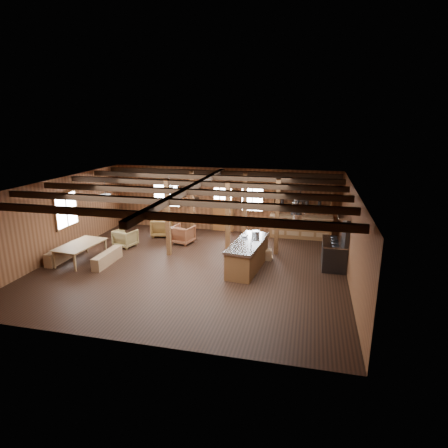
{
  "coord_description": "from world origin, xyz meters",
  "views": [
    {
      "loc": [
        3.72,
        -11.12,
        4.78
      ],
      "look_at": [
        0.89,
        0.88,
        1.34
      ],
      "focal_mm": 30.0,
      "sensor_mm": 36.0,
      "label": 1
    }
  ],
  "objects_px": {
    "armchair_a": "(162,227)",
    "armchair_b": "(183,234)",
    "commercial_range": "(336,249)",
    "armchair_c": "(125,238)",
    "kitchen_island": "(248,255)",
    "dining_table": "(82,253)"
  },
  "relations": [
    {
      "from": "dining_table",
      "to": "armchair_a",
      "type": "distance_m",
      "value": 3.79
    },
    {
      "from": "armchair_a",
      "to": "armchair_b",
      "type": "relative_size",
      "value": 1.05
    },
    {
      "from": "dining_table",
      "to": "armchair_b",
      "type": "height_order",
      "value": "armchair_b"
    },
    {
      "from": "dining_table",
      "to": "armchair_c",
      "type": "bearing_deg",
      "value": -15.78
    },
    {
      "from": "commercial_range",
      "to": "dining_table",
      "type": "xyz_separation_m",
      "value": [
        -8.55,
        -1.56,
        -0.29
      ]
    },
    {
      "from": "dining_table",
      "to": "armchair_a",
      "type": "xyz_separation_m",
      "value": [
        1.55,
        3.46,
        0.06
      ]
    },
    {
      "from": "kitchen_island",
      "to": "armchair_a",
      "type": "xyz_separation_m",
      "value": [
        -4.17,
        2.77,
        -0.1
      ]
    },
    {
      "from": "kitchen_island",
      "to": "armchair_c",
      "type": "height_order",
      "value": "kitchen_island"
    },
    {
      "from": "kitchen_island",
      "to": "armchair_b",
      "type": "height_order",
      "value": "kitchen_island"
    },
    {
      "from": "kitchen_island",
      "to": "commercial_range",
      "type": "height_order",
      "value": "commercial_range"
    },
    {
      "from": "kitchen_island",
      "to": "armchair_c",
      "type": "distance_m",
      "value": 5.15
    },
    {
      "from": "armchair_b",
      "to": "armchair_c",
      "type": "height_order",
      "value": "armchair_b"
    },
    {
      "from": "armchair_a",
      "to": "armchair_b",
      "type": "bearing_deg",
      "value": 137.72
    },
    {
      "from": "dining_table",
      "to": "armchair_b",
      "type": "xyz_separation_m",
      "value": [
        2.75,
        2.73,
        0.04
      ]
    },
    {
      "from": "armchair_a",
      "to": "armchair_c",
      "type": "xyz_separation_m",
      "value": [
        -0.84,
        -1.62,
        -0.04
      ]
    },
    {
      "from": "armchair_b",
      "to": "armchair_a",
      "type": "bearing_deg",
      "value": -17.8
    },
    {
      "from": "commercial_range",
      "to": "armchair_a",
      "type": "xyz_separation_m",
      "value": [
        -7.0,
        1.89,
        -0.23
      ]
    },
    {
      "from": "armchair_b",
      "to": "dining_table",
      "type": "bearing_deg",
      "value": 58.16
    },
    {
      "from": "commercial_range",
      "to": "armchair_c",
      "type": "distance_m",
      "value": 7.85
    },
    {
      "from": "kitchen_island",
      "to": "armchair_a",
      "type": "bearing_deg",
      "value": 152.82
    },
    {
      "from": "armchair_c",
      "to": "armchair_a",
      "type": "bearing_deg",
      "value": -103.46
    },
    {
      "from": "commercial_range",
      "to": "armchair_c",
      "type": "bearing_deg",
      "value": 178.04
    }
  ]
}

